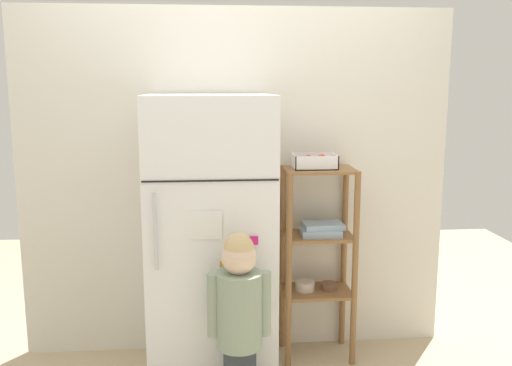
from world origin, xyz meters
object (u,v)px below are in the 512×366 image
child_standing (239,309)px  fruit_bin (316,162)px  refrigerator (211,240)px  pantry_shelf_unit (318,248)px

child_standing → fruit_bin: bearing=52.6°
refrigerator → fruit_bin: size_ratio=6.36×
refrigerator → child_standing: size_ratio=1.66×
pantry_shelf_unit → fruit_bin: 0.52m
refrigerator → child_standing: (0.13, -0.46, -0.22)m
pantry_shelf_unit → fruit_bin: fruit_bin is taller
pantry_shelf_unit → refrigerator: bearing=-165.1°
child_standing → fruit_bin: (0.48, 0.63, 0.62)m
pantry_shelf_unit → child_standing: bearing=-129.0°
refrigerator → child_standing: 0.52m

